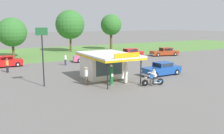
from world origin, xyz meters
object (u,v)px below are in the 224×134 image
(featured_classic_sedan, at_px, (162,69))
(gas_pump_nearside, at_px, (111,76))
(parked_car_back_row_far_left, at_px, (165,52))
(parked_car_back_row_far_right, at_px, (129,53))
(gas_pump_offside, at_px, (126,74))
(motorcycle_with_rider, at_px, (153,79))
(parked_car_back_row_centre_right, at_px, (90,57))
(roadside_pole_sign, at_px, (42,47))
(bystander_standing_back_lot, at_px, (86,76))
(bystander_leaning_by_kiosk, at_px, (7,65))
(parked_car_back_row_centre_left, at_px, (4,62))
(bystander_admiring_sedan, at_px, (65,59))

(featured_classic_sedan, bearing_deg, gas_pump_nearside, -170.37)
(gas_pump_nearside, relative_size, parked_car_back_row_far_left, 0.36)
(parked_car_back_row_far_right, bearing_deg, gas_pump_offside, -124.28)
(parked_car_back_row_far_left, bearing_deg, featured_classic_sedan, -132.42)
(featured_classic_sedan, bearing_deg, parked_car_back_row_far_left, 47.58)
(gas_pump_nearside, height_order, gas_pump_offside, gas_pump_offside)
(motorcycle_with_rider, distance_m, parked_car_back_row_centre_right, 16.70)
(roadside_pole_sign, bearing_deg, bystander_standing_back_lot, -23.16)
(motorcycle_with_rider, xyz_separation_m, parked_car_back_row_far_right, (9.15, 18.12, 0.02))
(gas_pump_offside, bearing_deg, bystander_leaning_by_kiosk, 129.83)
(parked_car_back_row_far_right, distance_m, roadside_pole_sign, 22.88)
(motorcycle_with_rider, bearing_deg, featured_classic_sedan, 40.52)
(parked_car_back_row_far_right, bearing_deg, gas_pump_nearside, -128.08)
(gas_pump_nearside, relative_size, bystander_standing_back_lot, 1.16)
(gas_pump_offside, distance_m, bystander_standing_back_lot, 3.94)
(gas_pump_offside, height_order, parked_car_back_row_centre_left, gas_pump_offside)
(bystander_admiring_sedan, bearing_deg, motorcycle_with_rider, -76.71)
(parked_car_back_row_far_left, bearing_deg, bystander_admiring_sedan, -176.28)
(gas_pump_offside, relative_size, bystander_leaning_by_kiosk, 1.22)
(parked_car_back_row_centre_right, bearing_deg, motorcycle_with_rider, -92.95)
(featured_classic_sedan, xyz_separation_m, bystander_admiring_sedan, (-7.46, 11.87, 0.19))
(featured_classic_sedan, height_order, parked_car_back_row_centre_right, featured_classic_sedan)
(parked_car_back_row_centre_right, distance_m, bystander_leaning_by_kiosk, 12.64)
(parked_car_back_row_far_left, relative_size, bystander_leaning_by_kiosk, 3.24)
(parked_car_back_row_centre_left, bearing_deg, motorcycle_with_rider, -57.90)
(parked_car_back_row_far_left, height_order, roadside_pole_sign, roadside_pole_sign)
(gas_pump_offside, height_order, roadside_pole_sign, roadside_pole_sign)
(gas_pump_nearside, bearing_deg, bystander_admiring_sedan, 90.73)
(featured_classic_sedan, relative_size, parked_car_back_row_far_right, 0.90)
(motorcycle_with_rider, relative_size, parked_car_back_row_far_left, 0.40)
(featured_classic_sedan, bearing_deg, roadside_pole_sign, 173.58)
(motorcycle_with_rider, xyz_separation_m, parked_car_back_row_centre_right, (0.86, 16.68, 0.02))
(bystander_leaning_by_kiosk, bearing_deg, parked_car_back_row_far_right, 12.37)
(gas_pump_nearside, xyz_separation_m, bystander_admiring_sedan, (-0.17, 13.11, -0.06))
(motorcycle_with_rider, relative_size, bystander_standing_back_lot, 1.29)
(roadside_pole_sign, bearing_deg, featured_classic_sedan, -6.42)
(gas_pump_offside, relative_size, bystander_admiring_sedan, 1.27)
(featured_classic_sedan, height_order, parked_car_back_row_far_left, featured_classic_sedan)
(motorcycle_with_rider, height_order, parked_car_back_row_centre_left, motorcycle_with_rider)
(gas_pump_nearside, xyz_separation_m, parked_car_back_row_far_right, (12.57, 16.05, -0.26))
(parked_car_back_row_centre_right, distance_m, parked_car_back_row_far_left, 15.02)
(gas_pump_offside, distance_m, roadside_pole_sign, 8.35)
(parked_car_back_row_far_right, bearing_deg, parked_car_back_row_centre_left, -179.61)
(parked_car_back_row_centre_left, xyz_separation_m, bystander_standing_back_lot, (5.73, -14.76, 0.26))
(gas_pump_offside, height_order, bystander_standing_back_lot, gas_pump_offside)
(featured_classic_sedan, height_order, bystander_standing_back_lot, bystander_standing_back_lot)
(gas_pump_nearside, bearing_deg, parked_car_back_row_centre_right, 73.67)
(parked_car_back_row_far_left, height_order, bystander_standing_back_lot, bystander_standing_back_lot)
(gas_pump_offside, relative_size, bystander_standing_back_lot, 1.20)
(gas_pump_nearside, xyz_separation_m, parked_car_back_row_centre_right, (4.28, 14.60, -0.25))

